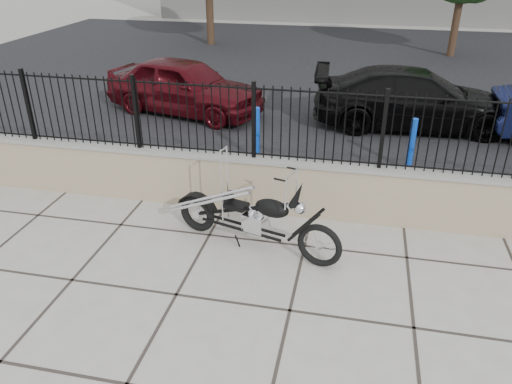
{
  "coord_description": "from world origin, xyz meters",
  "views": [
    {
      "loc": [
        0.6,
        -4.86,
        4.17
      ],
      "look_at": [
        -0.78,
        1.64,
        0.77
      ],
      "focal_mm": 35.0,
      "sensor_mm": 36.0,
      "label": 1
    }
  ],
  "objects": [
    {
      "name": "ground_plane",
      "position": [
        0.0,
        0.0,
        0.0
      ],
      "size": [
        90.0,
        90.0,
        0.0
      ],
      "primitive_type": "plane",
      "color": "#99968E",
      "rests_on": "ground"
    },
    {
      "name": "parking_lot",
      "position": [
        0.0,
        12.5,
        0.0
      ],
      "size": [
        30.0,
        30.0,
        0.0
      ],
      "primitive_type": "plane",
      "color": "black",
      "rests_on": "ground"
    },
    {
      "name": "iron_fence",
      "position": [
        0.0,
        2.5,
        1.56
      ],
      "size": [
        14.0,
        0.08,
        1.2
      ],
      "primitive_type": "cube",
      "color": "black",
      "rests_on": "retaining_wall"
    },
    {
      "name": "chopper_motorcycle",
      "position": [
        -0.78,
        1.34,
        0.77
      ],
      "size": [
        2.58,
        1.14,
        1.53
      ],
      "primitive_type": null,
      "rotation": [
        0.0,
        0.0,
        -0.28
      ],
      "color": "black",
      "rests_on": "ground_plane"
    },
    {
      "name": "bollard_b",
      "position": [
        1.69,
        4.69,
        0.54
      ],
      "size": [
        0.16,
        0.16,
        1.08
      ],
      "primitive_type": "cylinder",
      "rotation": [
        0.0,
        0.0,
        0.3
      ],
      "color": "#0C39BB",
      "rests_on": "ground_plane"
    },
    {
      "name": "car_black",
      "position": [
        1.91,
        7.38,
        0.7
      ],
      "size": [
        4.94,
        2.24,
        1.41
      ],
      "primitive_type": "imported",
      "rotation": [
        0.0,
        0.0,
        1.63
      ],
      "color": "black",
      "rests_on": "parking_lot"
    },
    {
      "name": "bollard_a",
      "position": [
        -1.39,
        4.53,
        0.57
      ],
      "size": [
        0.17,
        0.17,
        1.14
      ],
      "primitive_type": "cylinder",
      "rotation": [
        0.0,
        0.0,
        0.32
      ],
      "color": "blue",
      "rests_on": "ground_plane"
    },
    {
      "name": "car_red",
      "position": [
        -3.88,
        7.27,
        0.72
      ],
      "size": [
        4.52,
        2.72,
        1.44
      ],
      "primitive_type": "imported",
      "rotation": [
        0.0,
        0.0,
        1.31
      ],
      "color": "#470A10",
      "rests_on": "parking_lot"
    },
    {
      "name": "retaining_wall",
      "position": [
        0.0,
        2.5,
        0.48
      ],
      "size": [
        14.0,
        0.36,
        0.96
      ],
      "primitive_type": "cube",
      "color": "gray",
      "rests_on": "ground_plane"
    }
  ]
}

